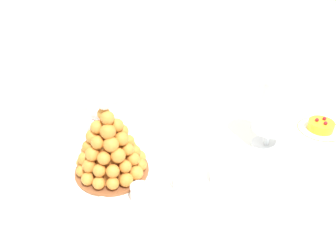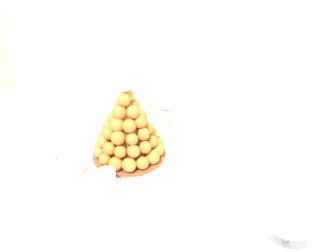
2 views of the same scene
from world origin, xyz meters
name	(u,v)px [view 1 (image 1 of 2)]	position (x,y,z in m)	size (l,w,h in m)	color
buffet_table	(186,179)	(0.00, 0.00, 0.70)	(1.51, 0.89, 0.80)	brown
serving_tray	(130,178)	(-0.21, -0.03, 0.81)	(0.67, 0.39, 0.02)	white
croquembouche	(109,146)	(-0.26, 0.02, 0.91)	(0.24, 0.24, 0.27)	brown
dessert_cup_left	(53,223)	(-0.46, -0.15, 0.83)	(0.06, 0.06, 0.05)	silver
dessert_cup_mid_left	(101,210)	(-0.34, -0.15, 0.83)	(0.06, 0.06, 0.05)	silver
dessert_cup_centre	(140,194)	(-0.22, -0.14, 0.83)	(0.05, 0.05, 0.05)	silver
dessert_cup_mid_right	(182,183)	(-0.08, -0.14, 0.83)	(0.05, 0.05, 0.05)	silver
dessert_cup_right	(219,175)	(0.04, -0.15, 0.83)	(0.05, 0.05, 0.05)	silver
creme_brulee_ramekin	(46,197)	(-0.47, -0.03, 0.82)	(0.08, 0.08, 0.03)	white
macaron_goblet	(273,106)	(0.29, -0.05, 0.96)	(0.12, 0.12, 0.27)	white
fruit_tart_plate	(320,127)	(0.54, -0.06, 0.82)	(0.17, 0.17, 0.05)	white
wine_glass	(97,112)	(-0.25, 0.23, 0.91)	(0.07, 0.07, 0.15)	silver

